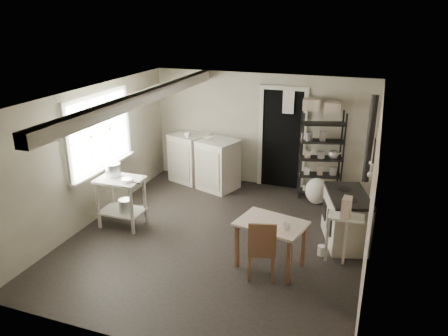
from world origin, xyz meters
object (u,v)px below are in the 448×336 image
(prep_table, at_px, (122,204))
(flour_sack, at_px, (317,192))
(stove, at_px, (346,216))
(chair, at_px, (262,245))
(work_table, at_px, (270,243))
(base_cabinets, at_px, (204,163))
(shelf_rack, at_px, (321,150))
(stockpot, at_px, (113,171))

(prep_table, height_order, flour_sack, prep_table)
(prep_table, distance_m, stove, 3.66)
(chair, bearing_deg, work_table, 63.55)
(base_cabinets, height_order, flour_sack, base_cabinets)
(base_cabinets, relative_size, shelf_rack, 0.91)
(stove, bearing_deg, stockpot, 172.88)
(stove, bearing_deg, work_table, -147.48)
(work_table, height_order, flour_sack, work_table)
(prep_table, xyz_separation_m, chair, (2.60, -0.66, 0.08))
(stove, distance_m, flour_sack, 1.46)
(base_cabinets, xyz_separation_m, flour_sack, (2.37, -0.20, -0.22))
(shelf_rack, relative_size, work_table, 1.85)
(prep_table, height_order, stove, stove)
(stockpot, distance_m, work_table, 2.90)
(chair, xyz_separation_m, flour_sack, (0.36, 2.65, -0.24))
(work_table, height_order, chair, chair)
(shelf_rack, distance_m, work_table, 2.80)
(shelf_rack, bearing_deg, prep_table, -157.54)
(base_cabinets, height_order, shelf_rack, shelf_rack)
(stockpot, relative_size, stove, 0.25)
(work_table, distance_m, flour_sack, 2.40)
(stockpot, bearing_deg, flour_sack, 31.79)
(shelf_rack, bearing_deg, flour_sack, -103.78)
(flour_sack, bearing_deg, prep_table, -146.02)
(base_cabinets, relative_size, flour_sack, 3.04)
(chair, bearing_deg, prep_table, 150.92)
(base_cabinets, xyz_separation_m, stove, (3.00, -1.49, -0.02))
(stove, bearing_deg, base_cabinets, 136.84)
(work_table, bearing_deg, prep_table, 171.79)
(stockpot, bearing_deg, work_table, -9.08)
(stockpot, height_order, chair, stockpot)
(shelf_rack, xyz_separation_m, stove, (0.64, -1.65, -0.51))
(prep_table, bearing_deg, stockpot, 156.85)
(flour_sack, bearing_deg, shelf_rack, 92.29)
(stove, bearing_deg, chair, -142.82)
(prep_table, xyz_separation_m, stockpot, (-0.15, 0.07, 0.54))
(prep_table, distance_m, chair, 2.68)
(shelf_rack, xyz_separation_m, flour_sack, (0.01, -0.35, -0.71))
(shelf_rack, bearing_deg, stove, -84.73)
(chair, bearing_deg, base_cabinets, 110.34)
(prep_table, height_order, chair, chair)
(stockpot, bearing_deg, base_cabinets, 70.74)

